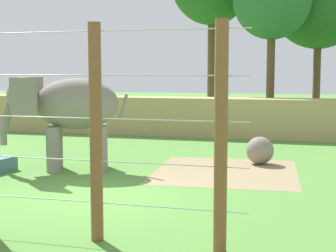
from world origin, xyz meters
TOP-DOWN VIEW (x-y plane):
  - ground_plane at (0.00, 0.00)m, footprint 120.00×120.00m
  - dirt_patch at (2.63, 4.00)m, footprint 4.68×5.01m
  - embankment_wall at (0.00, 12.61)m, footprint 36.00×1.80m
  - elephant at (-2.31, 2.99)m, footprint 3.80×2.48m
  - enrichment_ball at (3.55, 5.57)m, footprint 0.94×0.94m
  - cable_fence at (0.04, -3.14)m, footprint 8.19×0.23m

SIDE VIEW (x-z plane):
  - ground_plane at x=0.00m, z-range 0.00..0.00m
  - dirt_patch at x=2.63m, z-range 0.00..0.01m
  - enrichment_ball at x=3.55m, z-range 0.00..0.94m
  - embankment_wall at x=0.00m, z-range 0.00..1.86m
  - elephant at x=-2.31m, z-range 0.48..3.47m
  - cable_fence at x=0.04m, z-range 0.01..4.03m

